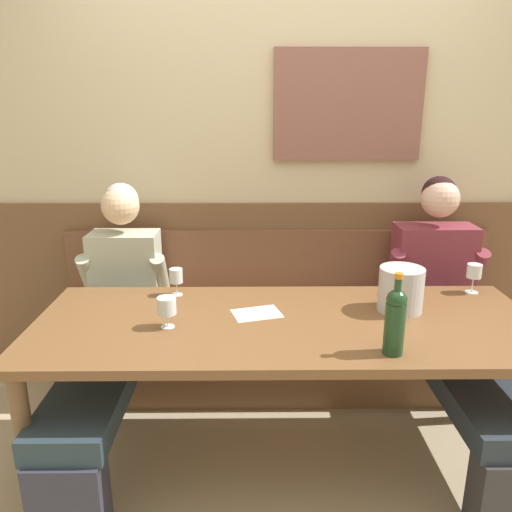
{
  "coord_description": "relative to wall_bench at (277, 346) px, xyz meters",
  "views": [
    {
      "loc": [
        -0.15,
        -1.87,
        1.65
      ],
      "look_at": [
        -0.13,
        0.45,
        0.95
      ],
      "focal_mm": 35.31,
      "sensor_mm": 36.0,
      "label": 1
    }
  ],
  "objects": [
    {
      "name": "ice_bucket",
      "position": [
        0.52,
        -0.57,
        0.57
      ],
      "size": [
        0.2,
        0.2,
        0.2
      ],
      "primitive_type": "cylinder",
      "color": "silver",
      "rests_on": "dining_table"
    },
    {
      "name": "wine_glass_center_rear",
      "position": [
        0.94,
        -0.36,
        0.58
      ],
      "size": [
        0.07,
        0.07,
        0.15
      ],
      "color": "silver",
      "rests_on": "dining_table"
    },
    {
      "name": "tasting_sheet_left_guest",
      "position": [
        -0.13,
        -0.61,
        0.47
      ],
      "size": [
        0.24,
        0.2,
        0.0
      ],
      "primitive_type": "cube",
      "rotation": [
        0.0,
        0.0,
        0.28
      ],
      "color": "white",
      "rests_on": "dining_table"
    },
    {
      "name": "room_wall_back",
      "position": [
        0.0,
        0.26,
        1.12
      ],
      "size": [
        6.8,
        0.12,
        2.8
      ],
      "color": "beige",
      "rests_on": "ground"
    },
    {
      "name": "ground_plane",
      "position": [
        0.0,
        -0.83,
        -0.29
      ],
      "size": [
        6.8,
        6.8,
        0.02
      ],
      "primitive_type": "cube",
      "color": "tan",
      "rests_on": "ground"
    },
    {
      "name": "person_right_seat",
      "position": [
        0.86,
        -0.38,
        0.33
      ],
      "size": [
        0.54,
        1.27,
        1.28
      ],
      "color": "#323031",
      "rests_on": "ground"
    },
    {
      "name": "dining_table",
      "position": [
        0.0,
        -0.69,
        0.39
      ],
      "size": [
        2.19,
        0.85,
        0.75
      ],
      "color": "brown",
      "rests_on": "ground"
    },
    {
      "name": "person_center_right_seat",
      "position": [
        -0.86,
        -0.37,
        0.33
      ],
      "size": [
        0.48,
        1.27,
        1.25
      ],
      "color": "#2F3040",
      "rests_on": "ground"
    },
    {
      "name": "wall_bench",
      "position": [
        0.0,
        0.0,
        0.0
      ],
      "size": [
        2.49,
        0.42,
        0.94
      ],
      "color": "brown",
      "rests_on": "ground"
    },
    {
      "name": "wine_glass_right_end",
      "position": [
        -0.51,
        -0.75,
        0.57
      ],
      "size": [
        0.08,
        0.08,
        0.13
      ],
      "color": "silver",
      "rests_on": "dining_table"
    },
    {
      "name": "wood_wainscot_panel",
      "position": [
        0.0,
        0.21,
        0.27
      ],
      "size": [
        6.8,
        0.03,
        1.1
      ],
      "primitive_type": "cube",
      "color": "brown",
      "rests_on": "ground"
    },
    {
      "name": "wine_glass_center_front",
      "position": [
        -0.52,
        -0.38,
        0.56
      ],
      "size": [
        0.07,
        0.07,
        0.14
      ],
      "color": "silver",
      "rests_on": "dining_table"
    },
    {
      "name": "wine_bottle_clear_water",
      "position": [
        0.38,
        -0.99,
        0.61
      ],
      "size": [
        0.08,
        0.08,
        0.32
      ],
      "color": "#1C3B1E",
      "rests_on": "dining_table"
    },
    {
      "name": "wine_glass_near_bucket",
      "position": [
        0.62,
        -0.38,
        0.57
      ],
      "size": [
        0.07,
        0.07,
        0.14
      ],
      "color": "silver",
      "rests_on": "dining_table"
    }
  ]
}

